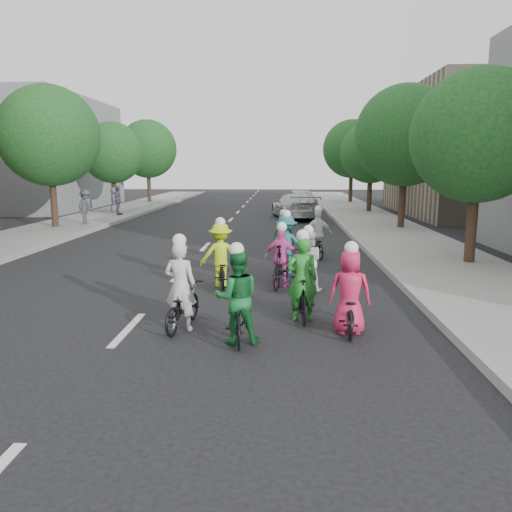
# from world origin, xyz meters

# --- Properties ---
(ground) EXTENTS (120.00, 120.00, 0.00)m
(ground) POSITION_xyz_m (0.00, 0.00, 0.00)
(ground) COLOR black
(ground) RESTS_ON ground
(sidewalk_left) EXTENTS (4.00, 80.00, 0.15)m
(sidewalk_left) POSITION_xyz_m (-8.00, 10.00, 0.07)
(sidewalk_left) COLOR gray
(sidewalk_left) RESTS_ON ground
(curb_left) EXTENTS (0.18, 80.00, 0.18)m
(curb_left) POSITION_xyz_m (-6.05, 10.00, 0.09)
(curb_left) COLOR #999993
(curb_left) RESTS_ON ground
(sidewalk_right) EXTENTS (4.00, 80.00, 0.15)m
(sidewalk_right) POSITION_xyz_m (8.00, 10.00, 0.07)
(sidewalk_right) COLOR gray
(sidewalk_right) RESTS_ON ground
(curb_right) EXTENTS (0.18, 80.00, 0.18)m
(curb_right) POSITION_xyz_m (6.05, 10.00, 0.09)
(curb_right) COLOR #999993
(curb_right) RESTS_ON ground
(bldg_sw) EXTENTS (10.00, 14.00, 8.00)m
(bldg_sw) POSITION_xyz_m (-16.00, 28.00, 4.00)
(bldg_sw) COLOR slate
(bldg_sw) RESTS_ON ground
(bldg_se) EXTENTS (10.00, 14.00, 8.00)m
(bldg_se) POSITION_xyz_m (16.00, 24.00, 4.00)
(bldg_se) COLOR gray
(bldg_se) RESTS_ON ground
(tree_l_3) EXTENTS (4.80, 4.80, 6.93)m
(tree_l_3) POSITION_xyz_m (-8.20, 15.00, 4.52)
(tree_l_3) COLOR black
(tree_l_3) RESTS_ON ground
(tree_l_4) EXTENTS (4.00, 4.00, 5.97)m
(tree_l_4) POSITION_xyz_m (-8.20, 24.00, 3.96)
(tree_l_4) COLOR black
(tree_l_4) RESTS_ON ground
(tree_l_5) EXTENTS (4.80, 4.80, 6.93)m
(tree_l_5) POSITION_xyz_m (-8.20, 33.00, 4.52)
(tree_l_5) COLOR black
(tree_l_5) RESTS_ON ground
(tree_r_0) EXTENTS (4.00, 4.00, 5.97)m
(tree_r_0) POSITION_xyz_m (8.80, 6.60, 3.96)
(tree_r_0) COLOR black
(tree_r_0) RESTS_ON ground
(tree_r_1) EXTENTS (4.80, 4.80, 6.93)m
(tree_r_1) POSITION_xyz_m (8.80, 15.60, 4.52)
(tree_r_1) COLOR black
(tree_r_1) RESTS_ON ground
(tree_r_2) EXTENTS (4.00, 4.00, 5.97)m
(tree_r_2) POSITION_xyz_m (8.80, 24.60, 3.96)
(tree_r_2) COLOR black
(tree_r_2) RESTS_ON ground
(tree_r_3) EXTENTS (4.80, 4.80, 6.93)m
(tree_r_3) POSITION_xyz_m (8.80, 33.60, 4.52)
(tree_r_3) COLOR black
(tree_r_3) RESTS_ON ground
(cyclist_0) EXTENTS (0.86, 1.70, 1.85)m
(cyclist_0) POSITION_xyz_m (1.03, 0.14, 0.59)
(cyclist_0) COLOR black
(cyclist_0) RESTS_ON ground
(cyclist_1) EXTENTS (0.87, 1.68, 1.80)m
(cyclist_1) POSITION_xyz_m (2.15, -0.56, 0.68)
(cyclist_1) COLOR black
(cyclist_1) RESTS_ON ground
(cyclist_2) EXTENTS (1.15, 1.67, 1.80)m
(cyclist_2) POSITION_xyz_m (1.37, 3.62, 0.67)
(cyclist_2) COLOR black
(cyclist_2) RESTS_ON ground
(cyclist_3) EXTENTS (0.96, 1.96, 1.70)m
(cyclist_3) POSITION_xyz_m (2.94, 3.61, 0.64)
(cyclist_3) COLOR black
(cyclist_3) RESTS_ON ground
(cyclist_4) EXTENTS (0.81, 1.72, 1.74)m
(cyclist_4) POSITION_xyz_m (4.20, 0.09, 0.60)
(cyclist_4) COLOR black
(cyclist_4) RESTS_ON ground
(cyclist_5) EXTENTS (0.65, 1.49, 1.86)m
(cyclist_5) POSITION_xyz_m (3.34, 0.79, 0.65)
(cyclist_5) COLOR black
(cyclist_5) RESTS_ON ground
(cyclist_6) EXTENTS (0.76, 1.86, 1.66)m
(cyclist_6) POSITION_xyz_m (3.60, 3.29, 0.59)
(cyclist_6) COLOR black
(cyclist_6) RESTS_ON ground
(cyclist_7) EXTENTS (1.17, 1.54, 1.85)m
(cyclist_7) POSITION_xyz_m (3.08, 5.29, 0.73)
(cyclist_7) COLOR black
(cyclist_7) RESTS_ON ground
(cyclist_8) EXTENTS (1.00, 1.65, 1.79)m
(cyclist_8) POSITION_xyz_m (4.18, 7.85, 0.62)
(cyclist_8) COLOR black
(cyclist_8) RESTS_ON ground
(cyclist_9) EXTENTS (0.78, 1.54, 1.62)m
(cyclist_9) POSITION_xyz_m (3.01, 8.30, 0.60)
(cyclist_9) COLOR black
(cyclist_9) RESTS_ON ground
(follow_car_lead) EXTENTS (3.09, 5.50, 1.51)m
(follow_car_lead) POSITION_xyz_m (3.77, 20.79, 0.75)
(follow_car_lead) COLOR silver
(follow_car_lead) RESTS_ON ground
(follow_car_trail) EXTENTS (2.67, 4.80, 1.54)m
(follow_car_trail) POSITION_xyz_m (4.25, 26.58, 0.77)
(follow_car_trail) COLOR white
(follow_car_trail) RESTS_ON ground
(spectator_0) EXTENTS (0.84, 1.24, 1.78)m
(spectator_0) POSITION_xyz_m (-7.07, 16.11, 1.04)
(spectator_0) COLOR #464551
(spectator_0) RESTS_ON sidewalk_left
(spectator_1) EXTENTS (0.44, 1.04, 1.76)m
(spectator_1) POSITION_xyz_m (-7.03, 21.14, 1.03)
(spectator_1) COLOR #545361
(spectator_1) RESTS_ON sidewalk_left
(spectator_2) EXTENTS (0.65, 0.87, 1.61)m
(spectator_2) POSITION_xyz_m (-7.81, 22.75, 0.96)
(spectator_2) COLOR #575563
(spectator_2) RESTS_ON sidewalk_left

